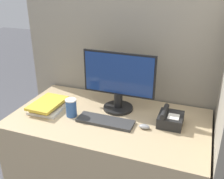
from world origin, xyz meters
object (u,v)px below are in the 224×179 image
monitor (119,83)px  mouse (144,127)px  keyboard (105,121)px  book_stack (48,105)px  desk_telephone (170,119)px  coffee_cup (71,108)px

monitor → mouse: size_ratio=7.41×
monitor → keyboard: monitor is taller
keyboard → book_stack: 0.48m
monitor → book_stack: bearing=-159.6°
keyboard → desk_telephone: bearing=16.7°
mouse → keyboard: bearing=-176.5°
keyboard → mouse: mouse is taller
coffee_cup → desk_telephone: coffee_cup is taller
monitor → desk_telephone: monitor is taller
keyboard → monitor: bearing=84.6°
coffee_cup → keyboard: bearing=-0.1°
monitor → coffee_cup: (-0.28, -0.22, -0.15)m
monitor → coffee_cup: size_ratio=4.13×
desk_telephone → book_stack: bearing=-174.1°
keyboard → mouse: (0.28, 0.02, 0.01)m
keyboard → book_stack: bearing=175.9°
keyboard → coffee_cup: coffee_cup is taller
book_stack → desk_telephone: desk_telephone is taller
monitor → mouse: monitor is taller
keyboard → mouse: 0.28m
keyboard → coffee_cup: bearing=179.9°
mouse → book_stack: size_ratio=0.24×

